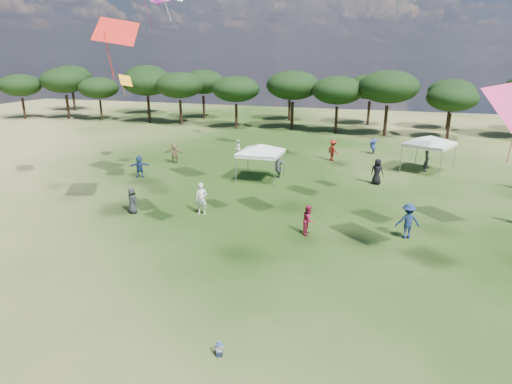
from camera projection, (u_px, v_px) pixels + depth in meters
The scene contains 5 objects.
tree_line at pixel (382, 87), 52.40m from camera, with size 108.78×17.63×7.77m.
tent_left at pixel (261, 145), 32.14m from camera, with size 6.41×6.41×3.09m.
tent_right at pixel (430, 137), 34.39m from camera, with size 6.17×6.17×3.28m.
toddler at pixel (219, 349), 13.56m from camera, with size 0.38×0.41×0.50m.
festival_crowd at pixel (304, 168), 32.64m from camera, with size 28.92×22.79×1.93m.
Camera 1 is at (3.87, -8.57, 9.10)m, focal length 30.00 mm.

